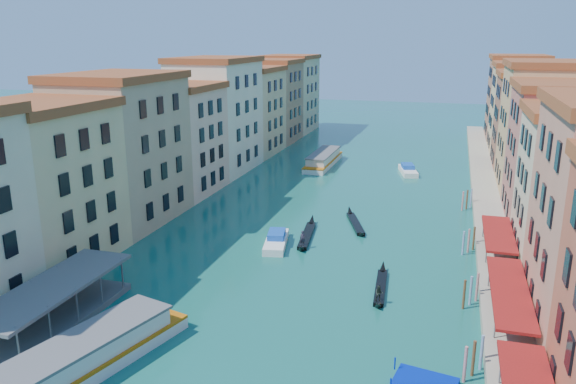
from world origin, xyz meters
name	(u,v)px	position (x,y,z in m)	size (l,w,h in m)	color
left_bank_palazzos	(202,124)	(-26.00, 64.68, 9.71)	(12.80, 128.40, 21.00)	beige
right_bank_palazzos	(548,139)	(30.00, 65.00, 9.75)	(12.80, 128.40, 21.00)	#A94A32
quay	(485,195)	(22.00, 65.00, 0.50)	(4.00, 140.00, 1.00)	#A9A288
restaurant_awnings	(510,293)	(22.19, 23.00, 2.99)	(3.20, 44.55, 3.12)	maroon
vaporetto_stop	(56,308)	(-16.00, 12.00, 1.44)	(5.40, 16.40, 3.65)	#5C5C5E
mooring_poles_right	(470,280)	(19.10, 28.80, 1.30)	(1.44, 54.24, 3.20)	brown
mooring_poles_left	(32,306)	(-18.50, 12.00, 1.30)	(0.24, 8.24, 3.20)	brown
vaporetto_near	(81,358)	(-8.99, 6.00, 1.26)	(9.04, 19.29, 2.80)	silver
vaporetto_far	(323,159)	(-7.75, 80.83, 1.19)	(4.12, 17.72, 2.63)	white
gondola_fore	(307,234)	(-0.35, 39.61, 0.42)	(2.45, 12.41, 2.47)	black
gondola_right	(381,286)	(10.60, 26.84, 0.41)	(1.60, 10.63, 2.12)	black
gondola_far	(355,222)	(4.64, 46.25, 0.33)	(4.65, 11.01, 1.62)	black
motorboat_mid	(276,240)	(-3.24, 35.91, 0.62)	(3.91, 8.02, 1.59)	white
motorboat_far	(408,170)	(8.89, 78.52, 0.64)	(4.36, 8.31, 1.65)	white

